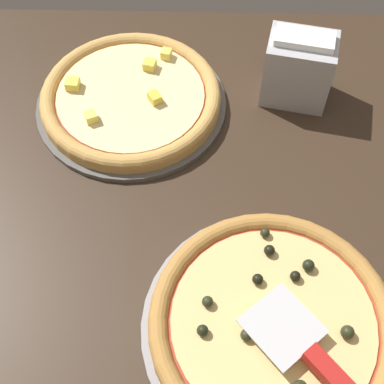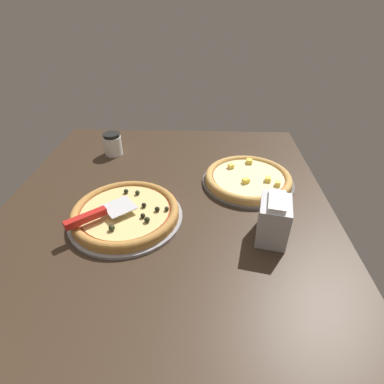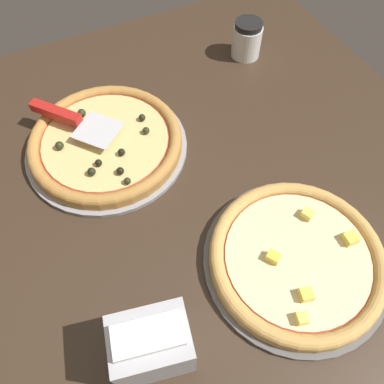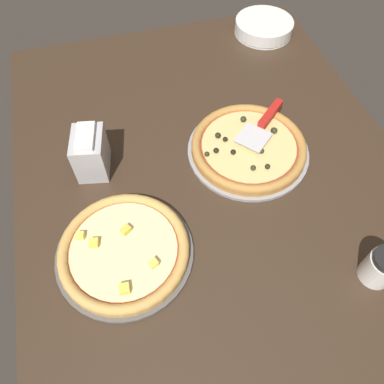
{
  "view_description": "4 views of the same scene",
  "coord_description": "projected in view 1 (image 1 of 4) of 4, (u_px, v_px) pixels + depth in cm",
  "views": [
    {
      "loc": [
        -8.84,
        -35.88,
        69.93
      ],
      "look_at": [
        -9.8,
        8.24,
        3.0
      ],
      "focal_mm": 50.0,
      "sensor_mm": 36.0,
      "label": 1
    },
    {
      "loc": [
        72.09,
        11.72,
        58.91
      ],
      "look_at": [
        -9.8,
        8.24,
        3.0
      ],
      "focal_mm": 28.0,
      "sensor_mm": 36.0,
      "label": 2
    },
    {
      "loc": [
        6.93,
        43.36,
        63.74
      ],
      "look_at": [
        -9.8,
        8.24,
        3.0
      ],
      "focal_mm": 35.0,
      "sensor_mm": 36.0,
      "label": 3
    },
    {
      "loc": [
        -61.88,
        23.09,
        82.92
      ],
      "look_at": [
        -9.8,
        8.24,
        3.0
      ],
      "focal_mm": 35.0,
      "sensor_mm": 36.0,
      "label": 4
    }
  ],
  "objects": [
    {
      "name": "pizza_front",
      "position": [
        273.0,
        323.0,
        0.7
      ],
      "size": [
        32.65,
        32.65,
        3.95
      ],
      "color": "#B77F3D",
      "rests_on": "pizza_pan_front"
    },
    {
      "name": "ground_plane",
      "position": [
        256.0,
        257.0,
        0.8
      ],
      "size": [
        136.9,
        107.57,
        3.6
      ],
      "primitive_type": "cube",
      "color": "#38281C"
    },
    {
      "name": "pizza_pan_back",
      "position": [
        132.0,
        104.0,
        0.93
      ],
      "size": [
        33.01,
        33.01,
        1.0
      ],
      "primitive_type": "cylinder",
      "color": "#565451",
      "rests_on": "ground_plane"
    },
    {
      "name": "napkin_holder",
      "position": [
        298.0,
        68.0,
        0.9
      ],
      "size": [
        12.54,
        10.24,
        13.29
      ],
      "color": "#B2B2B7",
      "rests_on": "ground_plane"
    },
    {
      "name": "serving_spatula",
      "position": [
        330.0,
        374.0,
        0.63
      ],
      "size": [
        17.15,
        18.85,
        2.0
      ],
      "color": "silver",
      "rests_on": "pizza_front"
    },
    {
      "name": "pizza_pan_front",
      "position": [
        271.0,
        328.0,
        0.71
      ],
      "size": [
        34.73,
        34.73,
        1.0
      ],
      "primitive_type": "cylinder",
      "color": "#939399",
      "rests_on": "ground_plane"
    },
    {
      "name": "pizza_back",
      "position": [
        131.0,
        97.0,
        0.92
      ],
      "size": [
        31.03,
        31.03,
        3.5
      ],
      "color": "tan",
      "rests_on": "pizza_pan_back"
    }
  ]
}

